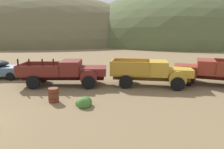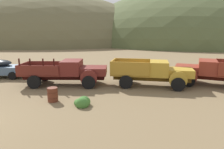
{
  "view_description": "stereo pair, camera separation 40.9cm",
  "coord_description": "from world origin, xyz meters",
  "views": [
    {
      "loc": [
        7.33,
        -6.91,
        4.1
      ],
      "look_at": [
        6.36,
        7.14,
        1.05
      ],
      "focal_mm": 32.9,
      "sensor_mm": 36.0,
      "label": 1
    },
    {
      "loc": [
        7.74,
        -6.87,
        4.1
      ],
      "look_at": [
        6.36,
        7.14,
        1.05
      ],
      "focal_mm": 32.9,
      "sensor_mm": 36.0,
      "label": 2
    }
  ],
  "objects": [
    {
      "name": "hill_far_right",
      "position": [
        -24.91,
        59.6,
        0.0
      ],
      "size": [
        81.65,
        53.24,
        31.78
      ],
      "primitive_type": "ellipsoid",
      "color": "brown",
      "rests_on": "ground"
    },
    {
      "name": "truck_oxblood",
      "position": [
        3.11,
        7.98,
        1.01
      ],
      "size": [
        6.52,
        2.89,
        2.16
      ],
      "rotation": [
        0.0,
        0.0,
        0.08
      ],
      "color": "black",
      "rests_on": "ground"
    },
    {
      "name": "oil_drum_spare",
      "position": [
        3.16,
        4.18,
        0.42
      ],
      "size": [
        0.63,
        0.63,
        0.83
      ],
      "color": "#5B2819",
      "rests_on": "ground"
    },
    {
      "name": "hill_distant",
      "position": [
        24.15,
        68.59,
        0.0
      ],
      "size": [
        70.81,
        70.85,
        33.67
      ],
      "primitive_type": "ellipsoid",
      "color": "#4C5633",
      "rests_on": "ground"
    },
    {
      "name": "bush_between_trucks",
      "position": [
        13.33,
        11.91,
        0.13
      ],
      "size": [
        0.7,
        0.81,
        0.49
      ],
      "color": "#4C8438",
      "rests_on": "ground"
    },
    {
      "name": "truck_mustard",
      "position": [
        9.55,
        8.15,
        1.01
      ],
      "size": [
        5.99,
        2.7,
        1.91
      ],
      "rotation": [
        0.0,
        0.0,
        -0.09
      ],
      "color": "#593D12",
      "rests_on": "ground"
    },
    {
      "name": "car_chalk_blue",
      "position": [
        -3.62,
        9.89,
        0.82
      ],
      "size": [
        5.07,
        2.14,
        1.57
      ],
      "rotation": [
        0.0,
        0.0,
        0.04
      ],
      "color": "slate",
      "rests_on": "ground"
    },
    {
      "name": "truck_rust_red",
      "position": [
        13.58,
        9.01,
        1.01
      ],
      "size": [
        6.0,
        3.77,
        1.91
      ],
      "rotation": [
        0.0,
        0.0,
        2.85
      ],
      "color": "#42140D",
      "rests_on": "ground"
    },
    {
      "name": "bush_lone_scrub",
      "position": [
        5.05,
        3.67,
        0.17
      ],
      "size": [
        0.93,
        0.94,
        0.67
      ],
      "color": "#3D702D",
      "rests_on": "ground"
    }
  ]
}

